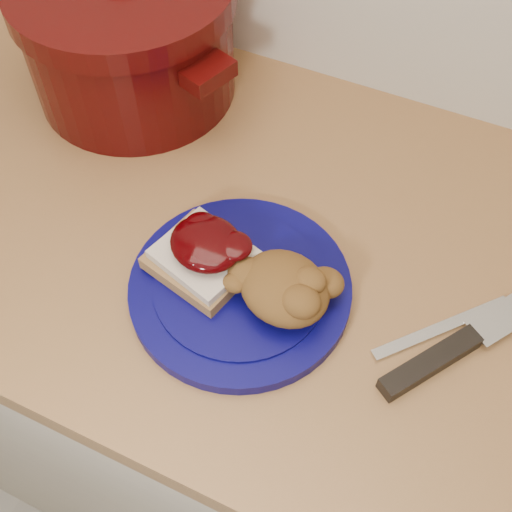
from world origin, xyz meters
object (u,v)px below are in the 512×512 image
at_px(plate, 240,288).
at_px(dutch_oven, 130,37).
at_px(chef_knife, 462,343).
at_px(butter_knife, 442,327).
at_px(pepper_grinder, 131,33).

relative_size(plate, dutch_oven, 0.67).
xyz_separation_m(plate, chef_knife, (0.24, 0.04, 0.00)).
distance_m(chef_knife, butter_knife, 0.03).
relative_size(butter_knife, dutch_oven, 0.46).
height_order(plate, pepper_grinder, pepper_grinder).
relative_size(chef_knife, butter_knife, 1.69).
bearing_deg(pepper_grinder, plate, -43.13).
relative_size(butter_knife, pepper_grinder, 1.46).
distance_m(butter_knife, pepper_grinder, 0.58).
distance_m(butter_knife, dutch_oven, 0.54).
xyz_separation_m(butter_knife, pepper_grinder, (-0.52, 0.24, 0.06)).
xyz_separation_m(dutch_oven, pepper_grinder, (-0.03, 0.04, -0.03)).
relative_size(chef_knife, pepper_grinder, 2.47).
bearing_deg(dutch_oven, chef_knife, -22.15).
distance_m(plate, butter_knife, 0.22).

